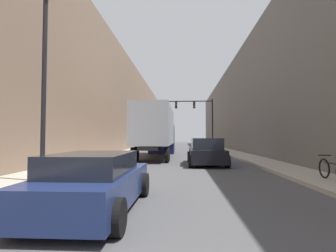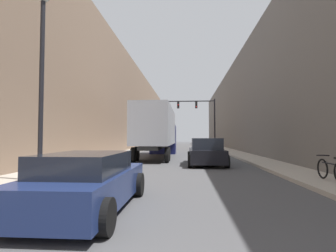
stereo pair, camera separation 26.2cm
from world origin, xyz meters
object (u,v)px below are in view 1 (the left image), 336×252
semi_truck (157,130)px  sedan_car (95,182)px  suv_car (206,152)px  parked_bicycle (333,170)px  street_lamp (45,58)px  traffic_signal_gantry (199,114)px

semi_truck → sedan_car: 16.02m
suv_car → parked_bicycle: bearing=-60.5°
sedan_car → street_lamp: (-2.85, 2.94, 3.79)m
street_lamp → sedan_car: bearing=-45.8°
traffic_signal_gantry → street_lamp: bearing=-105.0°
suv_car → street_lamp: size_ratio=0.70×
semi_truck → parked_bicycle: 14.50m
semi_truck → sedan_car: (0.17, -15.94, -1.59)m
sedan_car → semi_truck: bearing=90.6°
suv_car → sedan_car: bearing=-108.4°
traffic_signal_gantry → street_lamp: 27.20m
parked_bicycle → traffic_signal_gantry: bearing=96.5°
sedan_car → street_lamp: bearing=134.2°
suv_car → parked_bicycle: 7.62m
semi_truck → traffic_signal_gantry: bearing=71.8°
semi_truck → suv_car: 6.94m
suv_car → traffic_signal_gantry: size_ratio=0.65×
sedan_car → street_lamp: 5.58m
sedan_car → traffic_signal_gantry: bearing=81.8°
street_lamp → suv_car: bearing=49.2°
semi_truck → street_lamp: (-2.68, -13.00, 2.20)m
sedan_car → street_lamp: street_lamp is taller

